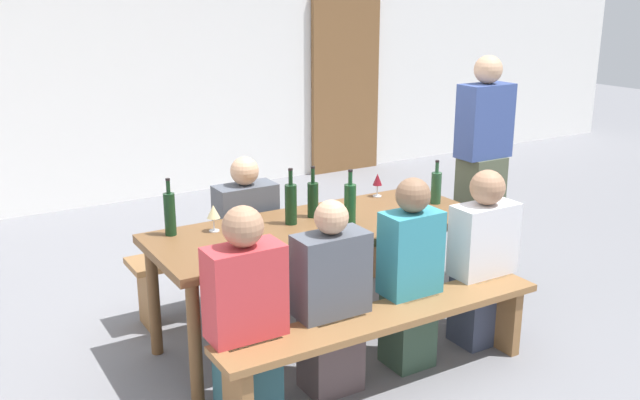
{
  "coord_description": "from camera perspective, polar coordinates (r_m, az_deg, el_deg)",
  "views": [
    {
      "loc": [
        -2.07,
        -3.46,
        2.1
      ],
      "look_at": [
        0.0,
        0.0,
        0.9
      ],
      "focal_mm": 39.83,
      "sensor_mm": 36.0,
      "label": 1
    }
  ],
  "objects": [
    {
      "name": "wine_bottle_2",
      "position": [
        4.22,
        -2.36,
        -0.25
      ],
      "size": [
        0.07,
        0.07,
        0.34
      ],
      "color": "#143319",
      "rests_on": "tasting_table"
    },
    {
      "name": "ground_plane",
      "position": [
        4.55,
        0.0,
        -10.93
      ],
      "size": [
        24.0,
        24.0,
        0.0
      ],
      "primitive_type": "plane",
      "color": "slate"
    },
    {
      "name": "bench_far",
      "position": [
        4.96,
        -4.11,
        -4.1
      ],
      "size": [
        1.95,
        0.3,
        0.45
      ],
      "color": "olive",
      "rests_on": "ground"
    },
    {
      "name": "wine_bottle_4",
      "position": [
        4.35,
        -0.57,
        0.11
      ],
      "size": [
        0.07,
        0.07,
        0.32
      ],
      "color": "#143319",
      "rests_on": "tasting_table"
    },
    {
      "name": "wine_bottle_1",
      "position": [
        4.12,
        -11.98,
        -1.04
      ],
      "size": [
        0.07,
        0.07,
        0.33
      ],
      "color": "#143319",
      "rests_on": "tasting_table"
    },
    {
      "name": "seated_guest_far_0",
      "position": [
        4.68,
        -5.9,
        -3.43
      ],
      "size": [
        0.4,
        0.24,
        1.08
      ],
      "rotation": [
        0.0,
        0.0,
        -1.57
      ],
      "color": "#3C424E",
      "rests_on": "ground"
    },
    {
      "name": "standing_host",
      "position": [
        5.2,
        12.81,
        1.8
      ],
      "size": [
        0.38,
        0.24,
        1.67
      ],
      "rotation": [
        0.0,
        0.0,
        3.14
      ],
      "color": "#4F5640",
      "rests_on": "ground"
    },
    {
      "name": "tasting_table",
      "position": [
        4.28,
        0.0,
        -2.95
      ],
      "size": [
        2.05,
        0.78,
        0.75
      ],
      "color": "brown",
      "rests_on": "ground"
    },
    {
      "name": "seated_guest_near_0",
      "position": [
        3.57,
        -5.97,
        -9.57
      ],
      "size": [
        0.38,
        0.24,
        1.12
      ],
      "rotation": [
        0.0,
        0.0,
        1.57
      ],
      "color": "#29535C",
      "rests_on": "ground"
    },
    {
      "name": "wine_bottle_0",
      "position": [
        4.7,
        9.31,
        1.04
      ],
      "size": [
        0.07,
        0.07,
        0.29
      ],
      "color": "#234C2D",
      "rests_on": "tasting_table"
    },
    {
      "name": "wine_bottle_3",
      "position": [
        4.23,
        2.43,
        -0.25
      ],
      "size": [
        0.07,
        0.07,
        0.33
      ],
      "color": "#194723",
      "rests_on": "tasting_table"
    },
    {
      "name": "seated_guest_near_2",
      "position": [
        4.06,
        7.23,
        -6.23
      ],
      "size": [
        0.33,
        0.24,
        1.12
      ],
      "rotation": [
        0.0,
        0.0,
        1.57
      ],
      "color": "#354D3B",
      "rests_on": "ground"
    },
    {
      "name": "wooden_door",
      "position": [
        8.43,
        2.07,
        9.38
      ],
      "size": [
        0.9,
        0.06,
        2.1
      ],
      "primitive_type": "cube",
      "color": "brown",
      "rests_on": "ground"
    },
    {
      "name": "back_wall",
      "position": [
        7.47,
        -15.07,
        12.16
      ],
      "size": [
        14.0,
        0.2,
        3.2
      ],
      "primitive_type": "cube",
      "color": "white",
      "rests_on": "ground"
    },
    {
      "name": "seated_guest_near_3",
      "position": [
        4.41,
        12.91,
        -4.93
      ],
      "size": [
        0.4,
        0.24,
        1.09
      ],
      "rotation": [
        0.0,
        0.0,
        1.57
      ],
      "color": "#3A4157",
      "rests_on": "ground"
    },
    {
      "name": "bench_near",
      "position": [
        3.88,
        5.33,
        -10.27
      ],
      "size": [
        1.95,
        0.3,
        0.45
      ],
      "color": "olive",
      "rests_on": "ground"
    },
    {
      "name": "wine_glass_1",
      "position": [
        4.14,
        -8.56,
        -1.0
      ],
      "size": [
        0.08,
        0.08,
        0.16
      ],
      "color": "silver",
      "rests_on": "tasting_table"
    },
    {
      "name": "seated_guest_near_1",
      "position": [
        3.8,
        0.89,
        -8.35
      ],
      "size": [
        0.39,
        0.24,
        1.07
      ],
      "rotation": [
        0.0,
        0.0,
        1.57
      ],
      "color": "#574646",
      "rests_on": "ground"
    },
    {
      "name": "wine_glass_0",
      "position": [
        4.81,
        4.64,
        1.57
      ],
      "size": [
        0.06,
        0.06,
        0.16
      ],
      "color": "silver",
      "rests_on": "tasting_table"
    }
  ]
}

